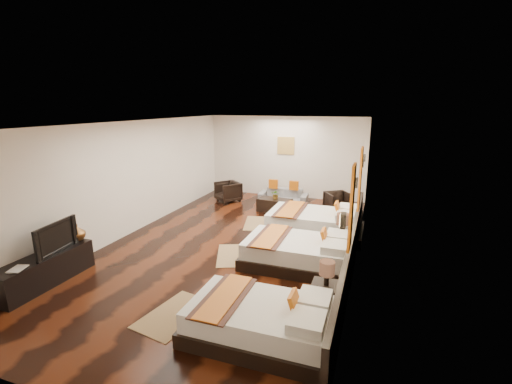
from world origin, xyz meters
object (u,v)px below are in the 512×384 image
at_px(nightstand_a, 326,295).
at_px(tv, 52,237).
at_px(bed_mid, 300,252).
at_px(bed_far, 316,223).
at_px(sofa, 283,196).
at_px(nightstand_b, 341,242).
at_px(table_plant, 276,194).
at_px(coffee_table, 274,205).
at_px(armchair_right, 338,202).
at_px(figurine, 77,232).
at_px(armchair_left, 228,192).
at_px(book, 11,269).
at_px(bed_near, 262,320).
at_px(tv_console, 45,270).

height_order(nightstand_a, tv, tv).
xyz_separation_m(bed_mid, bed_far, (0.00, 1.87, 0.02)).
height_order(bed_mid, sofa, bed_mid).
distance_m(nightstand_b, sofa, 4.35).
bearing_deg(table_plant, coffee_table, 163.10).
distance_m(bed_mid, coffee_table, 3.71).
bearing_deg(armchair_right, figurine, -163.32).
height_order(nightstand_a, figurine, figurine).
distance_m(bed_far, nightstand_b, 1.37).
bearing_deg(nightstand_a, armchair_left, 126.48).
xyz_separation_m(tv, coffee_table, (2.63, 5.45, -0.64)).
xyz_separation_m(book, table_plant, (2.72, 6.21, -0.02)).
relative_size(bed_near, nightstand_b, 2.12).
xyz_separation_m(bed_near, figurine, (-4.20, 0.94, 0.45)).
relative_size(bed_mid, tv_console, 1.22).
bearing_deg(armchair_left, sofa, 52.77).
relative_size(bed_far, armchair_right, 3.41).
distance_m(nightstand_a, armchair_right, 5.49).
bearing_deg(bed_near, bed_mid, 89.95).
distance_m(bed_near, book, 4.23).
distance_m(nightstand_b, table_plant, 3.46).
bearing_deg(bed_far, sofa, 120.70).
height_order(armchair_right, table_plant, table_plant).
bearing_deg(table_plant, nightstand_b, -49.98).
relative_size(nightstand_a, table_plant, 2.98).
bearing_deg(nightstand_a, figurine, 179.38).
xyz_separation_m(tv, figurine, (-0.05, 0.60, -0.12)).
bearing_deg(armchair_left, bed_far, 6.40).
xyz_separation_m(bed_near, nightstand_b, (0.75, 3.13, 0.07)).
distance_m(bed_far, table_plant, 2.12).
distance_m(bed_far, armchair_left, 3.94).
relative_size(tv_console, book, 6.25).
distance_m(nightstand_b, coffee_table, 3.50).
bearing_deg(bed_far, tv, -136.54).
distance_m(tv, sofa, 7.03).
xyz_separation_m(bed_far, armchair_left, (-3.33, 2.12, 0.03)).
xyz_separation_m(sofa, table_plant, (0.04, -1.06, 0.31)).
height_order(tv_console, figurine, figurine).
relative_size(nightstand_a, tv, 0.88).
distance_m(nightstand_b, tv_console, 5.77).
relative_size(bed_far, sofa, 1.47).
distance_m(tv_console, coffee_table, 6.24).
xyz_separation_m(nightstand_b, sofa, (-2.27, 3.71, -0.11)).
height_order(bed_mid, tv_console, bed_mid).
bearing_deg(armchair_right, bed_near, -126.37).
distance_m(bed_mid, armchair_left, 5.19).
height_order(nightstand_b, sofa, nightstand_b).
bearing_deg(nightstand_b, table_plant, 130.02).
distance_m(bed_near, sofa, 7.00).
bearing_deg(tv_console, armchair_right, 54.08).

